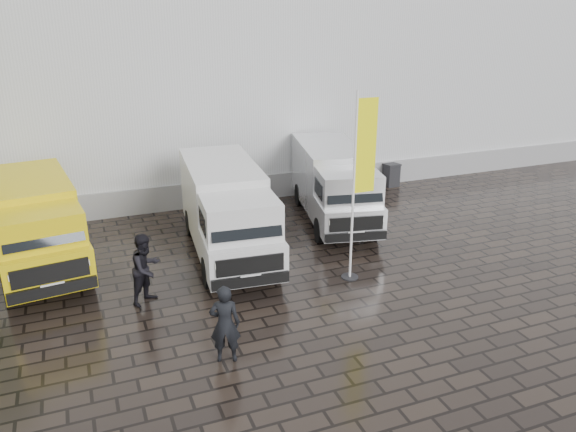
{
  "coord_description": "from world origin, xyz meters",
  "views": [
    {
      "loc": [
        -5.77,
        -12.79,
        7.47
      ],
      "look_at": [
        0.07,
        2.2,
        1.41
      ],
      "focal_mm": 35.0,
      "sensor_mm": 36.0,
      "label": 1
    }
  ],
  "objects_px": {
    "wheelie_bin": "(391,175)",
    "person_tent": "(146,269)",
    "van_white": "(227,213)",
    "flagpole": "(360,177)",
    "person_front": "(225,324)",
    "van_yellow": "(36,228)",
    "van_silver": "(333,186)"
  },
  "relations": [
    {
      "from": "wheelie_bin",
      "to": "person_tent",
      "type": "xyz_separation_m",
      "value": [
        -11.45,
        -6.59,
        0.47
      ]
    },
    {
      "from": "van_yellow",
      "to": "van_white",
      "type": "bearing_deg",
      "value": -17.39
    },
    {
      "from": "wheelie_bin",
      "to": "person_tent",
      "type": "relative_size",
      "value": 0.52
    },
    {
      "from": "van_silver",
      "to": "flagpole",
      "type": "xyz_separation_m",
      "value": [
        -1.38,
        -4.44,
        1.73
      ]
    },
    {
      "from": "van_white",
      "to": "wheelie_bin",
      "type": "bearing_deg",
      "value": 32.2
    },
    {
      "from": "van_yellow",
      "to": "person_tent",
      "type": "relative_size",
      "value": 2.97
    },
    {
      "from": "flagpole",
      "to": "person_front",
      "type": "relative_size",
      "value": 2.92
    },
    {
      "from": "flagpole",
      "to": "van_yellow",
      "type": "bearing_deg",
      "value": 155.73
    },
    {
      "from": "person_tent",
      "to": "flagpole",
      "type": "bearing_deg",
      "value": -45.77
    },
    {
      "from": "van_yellow",
      "to": "wheelie_bin",
      "type": "distance_m",
      "value": 14.58
    },
    {
      "from": "flagpole",
      "to": "wheelie_bin",
      "type": "height_order",
      "value": "flagpole"
    },
    {
      "from": "flagpole",
      "to": "wheelie_bin",
      "type": "distance_m",
      "value": 9.55
    },
    {
      "from": "person_front",
      "to": "person_tent",
      "type": "relative_size",
      "value": 0.96
    },
    {
      "from": "person_tent",
      "to": "van_white",
      "type": "bearing_deg",
      "value": -1.22
    },
    {
      "from": "van_white",
      "to": "van_silver",
      "type": "distance_m",
      "value": 4.67
    },
    {
      "from": "van_silver",
      "to": "wheelie_bin",
      "type": "bearing_deg",
      "value": 46.25
    },
    {
      "from": "van_yellow",
      "to": "person_front",
      "type": "xyz_separation_m",
      "value": [
        3.92,
        -6.48,
        -0.4
      ]
    },
    {
      "from": "van_white",
      "to": "person_front",
      "type": "bearing_deg",
      "value": -101.13
    },
    {
      "from": "flagpole",
      "to": "person_front",
      "type": "distance_m",
      "value": 5.73
    },
    {
      "from": "van_white",
      "to": "person_tent",
      "type": "bearing_deg",
      "value": -137.36
    },
    {
      "from": "van_white",
      "to": "flagpole",
      "type": "bearing_deg",
      "value": -38.6
    },
    {
      "from": "person_front",
      "to": "van_yellow",
      "type": "bearing_deg",
      "value": -40.83
    },
    {
      "from": "van_yellow",
      "to": "flagpole",
      "type": "height_order",
      "value": "flagpole"
    },
    {
      "from": "van_yellow",
      "to": "wheelie_bin",
      "type": "relative_size",
      "value": 5.76
    },
    {
      "from": "flagpole",
      "to": "van_silver",
      "type": "bearing_deg",
      "value": 72.73
    },
    {
      "from": "van_yellow",
      "to": "wheelie_bin",
      "type": "height_order",
      "value": "van_yellow"
    },
    {
      "from": "van_white",
      "to": "wheelie_bin",
      "type": "height_order",
      "value": "van_white"
    },
    {
      "from": "van_white",
      "to": "wheelie_bin",
      "type": "xyz_separation_m",
      "value": [
        8.62,
        4.42,
        -0.89
      ]
    },
    {
      "from": "van_silver",
      "to": "person_tent",
      "type": "relative_size",
      "value": 3.15
    },
    {
      "from": "van_white",
      "to": "person_front",
      "type": "relative_size",
      "value": 3.46
    },
    {
      "from": "van_white",
      "to": "person_tent",
      "type": "distance_m",
      "value": 3.59
    },
    {
      "from": "van_white",
      "to": "person_front",
      "type": "distance_m",
      "value": 5.76
    }
  ]
}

